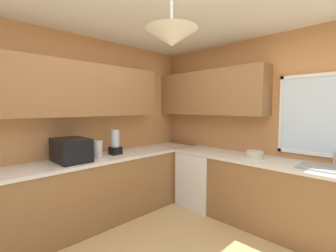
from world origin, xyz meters
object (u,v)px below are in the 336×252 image
object	(u,v)px
dishwasher	(201,179)
blender_appliance	(115,143)
microwave	(71,150)
bowl	(255,154)
sink_assembly	(332,169)
kettle	(98,149)

from	to	relation	value
dishwasher	blender_appliance	xyz separation A→B (m)	(-0.66, -1.17, 0.63)
dishwasher	microwave	bearing A→B (deg)	-110.11
dishwasher	bowl	distance (m)	1.00
dishwasher	sink_assembly	xyz separation A→B (m)	(1.71, 0.04, 0.48)
microwave	kettle	bearing A→B (deg)	86.67
sink_assembly	bowl	xyz separation A→B (m)	(-0.86, -0.01, 0.03)
blender_appliance	sink_assembly	bearing A→B (deg)	27.01
kettle	bowl	world-z (taller)	kettle
dishwasher	sink_assembly	bearing A→B (deg)	1.21
bowl	kettle	bearing A→B (deg)	-135.13
dishwasher	blender_appliance	world-z (taller)	blender_appliance
sink_assembly	bowl	bearing A→B (deg)	-179.59
blender_appliance	microwave	bearing A→B (deg)	-90.00
blender_appliance	dishwasher	bearing A→B (deg)	60.63
microwave	bowl	size ratio (longest dim) A/B	2.13
microwave	blender_appliance	distance (m)	0.63
kettle	blender_appliance	bearing A→B (deg)	93.99
microwave	bowl	bearing A→B (deg)	50.41
microwave	sink_assembly	bearing A→B (deg)	37.79
dishwasher	blender_appliance	size ratio (longest dim) A/B	2.36
kettle	sink_assembly	xyz separation A→B (m)	(2.35, 1.50, -0.11)
kettle	dishwasher	bearing A→B (deg)	66.32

